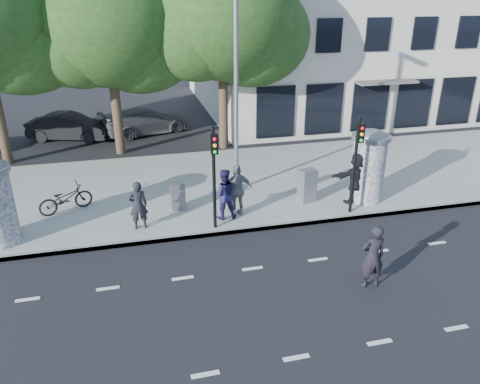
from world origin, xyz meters
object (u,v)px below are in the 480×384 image
object	(u,v)px
traffic_pole_far	(356,156)
car_right	(145,121)
bicycle	(65,199)
ped_c	(224,194)
car_mid	(69,127)
man_road	(373,257)
cabinet_left	(178,196)
ped_e	(237,190)
ped_b	(138,205)
cabinet_right	(307,186)
traffic_pole_near	(214,168)
ped_f	(356,178)
street_lamp	(236,68)
ad_column_right	(368,164)

from	to	relation	value
traffic_pole_far	car_right	xyz separation A→B (m)	(-6.31, 11.94, -1.54)
bicycle	ped_c	bearing A→B (deg)	-131.89
car_mid	man_road	bearing A→B (deg)	-132.96
car_right	traffic_pole_far	bearing A→B (deg)	-172.11
traffic_pole_far	man_road	size ratio (longest dim) A/B	1.87
car_mid	cabinet_left	bearing A→B (deg)	-138.62
ped_e	car_mid	size ratio (longest dim) A/B	0.44
ped_b	cabinet_right	size ratio (longest dim) A/B	1.32
man_road	cabinet_right	bearing A→B (deg)	-91.66
ped_e	cabinet_left	world-z (taller)	ped_e
traffic_pole_far	cabinet_right	distance (m)	2.24
bicycle	car_right	world-z (taller)	car_right
ped_c	bicycle	xyz separation A→B (m)	(-5.23, 1.82, -0.40)
traffic_pole_near	ped_f	bearing A→B (deg)	7.93
street_lamp	ped_c	bearing A→B (deg)	-113.95
traffic_pole_far	man_road	bearing A→B (deg)	-109.16
traffic_pole_far	ped_e	distance (m)	4.12
ped_b	man_road	size ratio (longest dim) A/B	0.90
ped_b	ped_e	bearing A→B (deg)	176.83
ped_c	man_road	bearing A→B (deg)	126.84
ped_f	ad_column_right	bearing A→B (deg)	-164.30
bicycle	car_mid	size ratio (longest dim) A/B	0.44
ped_b	cabinet_right	xyz separation A→B (m)	(6.03, 0.65, -0.20)
man_road	cabinet_left	bearing A→B (deg)	-51.21
ped_b	cabinet_right	world-z (taller)	ped_b
traffic_pole_far	cabinet_left	size ratio (longest dim) A/B	3.34
man_road	car_mid	xyz separation A→B (m)	(-8.85, 15.68, -0.22)
ped_c	cabinet_right	xyz separation A→B (m)	(3.22, 0.60, -0.27)
car_mid	traffic_pole_near	bearing A→B (deg)	-137.64
traffic_pole_near	car_mid	bearing A→B (deg)	114.77
street_lamp	bicycle	distance (m)	7.48
ad_column_right	cabinet_right	size ratio (longest dim) A/B	2.15
traffic_pole_far	bicycle	xyz separation A→B (m)	(-9.61, 2.46, -1.59)
ped_b	car_mid	size ratio (longest dim) A/B	0.39
street_lamp	ped_e	bearing A→B (deg)	-102.89
ped_e	ped_f	xyz separation A→B (m)	(4.38, -0.01, 0.04)
man_road	ped_f	bearing A→B (deg)	-111.10
street_lamp	car_mid	world-z (taller)	street_lamp
street_lamp	ad_column_right	bearing A→B (deg)	-23.73
traffic_pole_near	traffic_pole_far	xyz separation A→B (m)	(4.80, 0.00, 0.00)
traffic_pole_near	ped_e	xyz separation A→B (m)	(0.92, 0.75, -1.16)
traffic_pole_near	bicycle	xyz separation A→B (m)	(-4.81, 2.46, -1.59)
man_road	ped_b	bearing A→B (deg)	-37.25
ped_e	car_mid	xyz separation A→B (m)	(-6.34, 11.00, -0.38)
ad_column_right	car_mid	size ratio (longest dim) A/B	0.63
ped_c	bicycle	distance (m)	5.55
bicycle	cabinet_right	xyz separation A→B (m)	(8.45, -1.22, 0.13)
traffic_pole_near	cabinet_left	distance (m)	2.52
ad_column_right	bicycle	xyz separation A→B (m)	(-10.61, 1.56, -0.90)
man_road	cabinet_left	distance (m)	7.17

